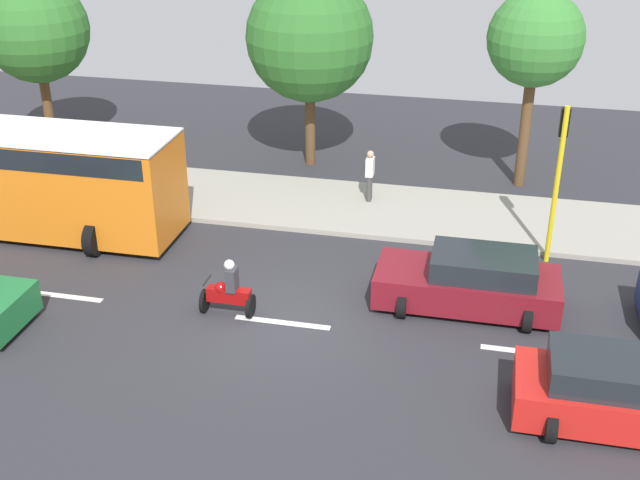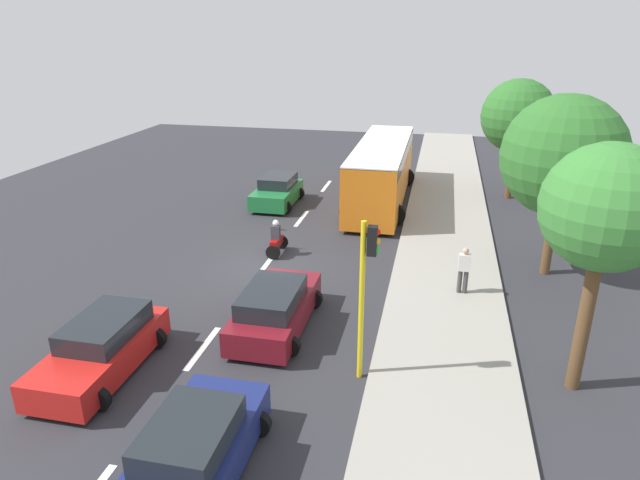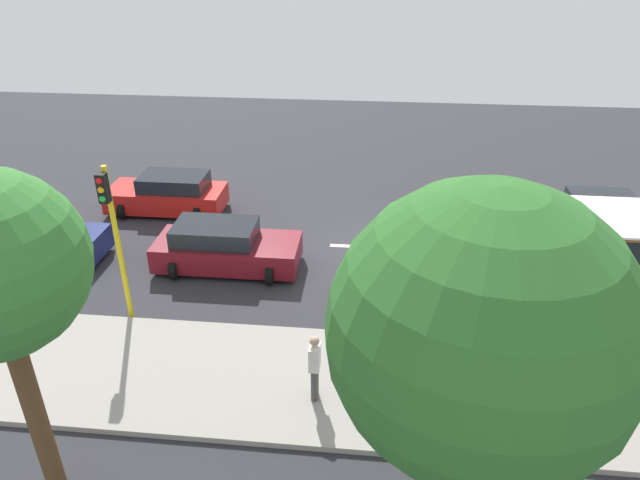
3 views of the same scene
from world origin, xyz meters
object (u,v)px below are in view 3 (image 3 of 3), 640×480
Objects in this scene: car_maroon at (225,247)px; traffic_light_corner at (113,225)px; car_green at (592,216)px; street_tree_center at (480,332)px; car_red at (169,194)px; pedestrian_near_signal at (315,366)px; motorcycle at (407,234)px; car_dark_blue at (38,240)px.

car_maroon is 1.02× the size of traffic_light_corner.
street_tree_center is (12.54, -6.17, 3.86)m from car_green.
car_red is 11.85m from pedestrian_near_signal.
pedestrian_near_signal is (5.78, 3.52, 0.35)m from car_maroon.
pedestrian_near_signal is (7.45, -2.30, 0.42)m from motorcycle.
car_maroon is at bearing 39.12° from car_red.
street_tree_center is (5.88, 8.21, 1.64)m from traffic_light_corner.
car_red is at bearing -145.31° from pedestrian_near_signal.
street_tree_center reaches higher than motorcycle.
car_dark_blue is 5.57m from traffic_light_corner.
car_maroon is 2.70× the size of pedestrian_near_signal.
car_dark_blue is (0.14, -6.19, -0.00)m from car_maroon.
motorcycle is 0.91× the size of pedestrian_near_signal.
motorcycle is at bearing 75.76° from car_red.
car_red is 5.11m from car_maroon.
traffic_light_corner reaches higher than car_green.
car_green is 0.87× the size of traffic_light_corner.
car_green is (0.37, 15.61, -0.00)m from car_red.
street_tree_center reaches higher than traffic_light_corner.
car_green and car_maroon have the same top height.
car_red and car_dark_blue have the same top height.
street_tree_center is at bearing 2.16° from motorcycle.
motorcycle reaches higher than car_green.
pedestrian_near_signal is at bearing -139.64° from street_tree_center.
car_maroon is at bearing 91.31° from car_dark_blue.
traffic_light_corner is at bearing -116.16° from pedestrian_near_signal.
car_red is at bearing -104.24° from motorcycle.
street_tree_center is at bearing 34.78° from car_maroon.
car_dark_blue is 0.59× the size of street_tree_center.
car_maroon is 2.99× the size of motorcycle.
traffic_light_corner reaches higher than car_red.
motorcycle is (1.92, -6.57, -0.07)m from car_green.
pedestrian_near_signal is (9.37, -8.87, 0.35)m from car_green.
pedestrian_near_signal reaches higher than car_red.
pedestrian_near_signal is 0.38× the size of traffic_light_corner.
motorcycle is (-1.81, 12.01, -0.07)m from car_dark_blue.
street_tree_center is (8.95, 6.22, 3.85)m from car_maroon.
car_maroon is at bearing -148.65° from pedestrian_near_signal.
traffic_light_corner is at bearing -65.16° from car_green.
car_maroon is 6.19m from car_dark_blue.
pedestrian_near_signal is 0.25× the size of street_tree_center.
pedestrian_near_signal is 6.42m from traffic_light_corner.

